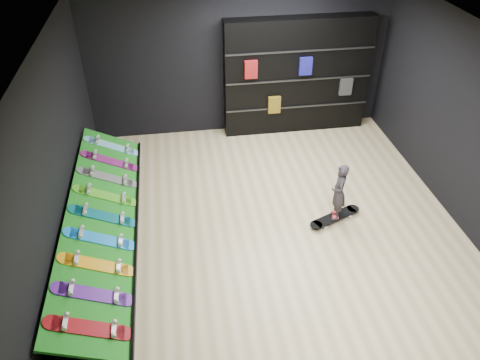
{
  "coord_description": "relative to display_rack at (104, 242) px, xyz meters",
  "views": [
    {
      "loc": [
        -1.36,
        -5.28,
        5.0
      ],
      "look_at": [
        -0.5,
        0.2,
        1.0
      ],
      "focal_mm": 35.0,
      "sensor_mm": 36.0,
      "label": 1
    }
  ],
  "objects": [
    {
      "name": "floor",
      "position": [
        2.55,
        0.0,
        -0.25
      ],
      "size": [
        6.0,
        7.0,
        0.01
      ],
      "primitive_type": "cube",
      "color": "beige",
      "rests_on": "ground"
    },
    {
      "name": "ceiling",
      "position": [
        2.55,
        0.0,
        2.75
      ],
      "size": [
        6.0,
        7.0,
        0.01
      ],
      "primitive_type": "cube",
      "color": "white",
      "rests_on": "ground"
    },
    {
      "name": "wall_back",
      "position": [
        2.55,
        3.5,
        1.25
      ],
      "size": [
        6.0,
        0.02,
        3.0
      ],
      "primitive_type": "cube",
      "color": "black",
      "rests_on": "ground"
    },
    {
      "name": "wall_left",
      "position": [
        -0.45,
        0.0,
        1.25
      ],
      "size": [
        0.02,
        7.0,
        3.0
      ],
      "primitive_type": "cube",
      "color": "black",
      "rests_on": "ground"
    },
    {
      "name": "wall_right",
      "position": [
        5.55,
        0.0,
        1.25
      ],
      "size": [
        0.02,
        7.0,
        3.0
      ],
      "primitive_type": "cube",
      "color": "black",
      "rests_on": "ground"
    },
    {
      "name": "display_rack",
      "position": [
        0.0,
        0.0,
        0.0
      ],
      "size": [
        0.9,
        4.5,
        0.5
      ],
      "primitive_type": null,
      "color": "black",
      "rests_on": "ground"
    },
    {
      "name": "turf_ramp",
      "position": [
        0.05,
        0.0,
        0.46
      ],
      "size": [
        0.92,
        4.5,
        0.46
      ],
      "primitive_type": "cube",
      "rotation": [
        0.0,
        0.44,
        0.0
      ],
      "color": "#106811",
      "rests_on": "display_rack"
    },
    {
      "name": "back_shelving",
      "position": [
        3.7,
        3.32,
        0.93
      ],
      "size": [
        2.95,
        0.34,
        2.36
      ],
      "primitive_type": "cube",
      "color": "black",
      "rests_on": "ground"
    },
    {
      "name": "floor_skateboard",
      "position": [
        3.62,
        0.22,
        -0.2
      ],
      "size": [
        0.99,
        0.58,
        0.09
      ],
      "primitive_type": null,
      "rotation": [
        0.0,
        0.0,
        0.39
      ],
      "color": "black",
      "rests_on": "ground"
    },
    {
      "name": "child",
      "position": [
        3.62,
        0.22,
        0.13
      ],
      "size": [
        0.2,
        0.25,
        0.59
      ],
      "primitive_type": "imported",
      "rotation": [
        0.0,
        0.0,
        -1.81
      ],
      "color": "black",
      "rests_on": "floor_skateboard"
    },
    {
      "name": "display_board_0",
      "position": [
        0.06,
        -1.9,
        0.49
      ],
      "size": [
        0.93,
        0.22,
        0.5
      ],
      "primitive_type": null,
      "rotation": [
        0.0,
        0.44,
        0.0
      ],
      "color": "red",
      "rests_on": "turf_ramp"
    },
    {
      "name": "display_board_1",
      "position": [
        0.06,
        -1.42,
        0.49
      ],
      "size": [
        0.93,
        0.22,
        0.5
      ],
      "primitive_type": null,
      "rotation": [
        0.0,
        0.44,
        0.0
      ],
      "color": "purple",
      "rests_on": "turf_ramp"
    },
    {
      "name": "display_board_2",
      "position": [
        0.06,
        -0.95,
        0.49
      ],
      "size": [
        0.93,
        0.22,
        0.5
      ],
      "primitive_type": null,
      "rotation": [
        0.0,
        0.44,
        0.0
      ],
      "color": "yellow",
      "rests_on": "turf_ramp"
    },
    {
      "name": "display_board_3",
      "position": [
        0.06,
        -0.48,
        0.49
      ],
      "size": [
        0.93,
        0.22,
        0.5
      ],
      "primitive_type": null,
      "rotation": [
        0.0,
        0.44,
        0.0
      ],
      "color": "blue",
      "rests_on": "turf_ramp"
    },
    {
      "name": "display_board_4",
      "position": [
        0.06,
        0.0,
        0.49
      ],
      "size": [
        0.93,
        0.22,
        0.5
      ],
      "primitive_type": null,
      "rotation": [
        0.0,
        0.44,
        0.0
      ],
      "color": "#0C8C99",
      "rests_on": "turf_ramp"
    },
    {
      "name": "display_board_5",
      "position": [
        0.06,
        0.48,
        0.49
      ],
      "size": [
        0.93,
        0.22,
        0.5
      ],
      "primitive_type": null,
      "rotation": [
        0.0,
        0.44,
        0.0
      ],
      "color": "green",
      "rests_on": "turf_ramp"
    },
    {
      "name": "display_board_6",
      "position": [
        0.06,
        0.95,
        0.49
      ],
      "size": [
        0.93,
        0.22,
        0.5
      ],
      "primitive_type": null,
      "rotation": [
        0.0,
        0.44,
        0.0
      ],
      "color": "black",
      "rests_on": "turf_ramp"
    },
    {
      "name": "display_board_7",
      "position": [
        0.06,
        1.42,
        0.49
      ],
      "size": [
        0.93,
        0.22,
        0.5
      ],
      "primitive_type": null,
      "rotation": [
        0.0,
        0.44,
        0.0
      ],
      "color": "#2626BF",
      "rests_on": "turf_ramp"
    },
    {
      "name": "display_board_8",
      "position": [
        0.06,
        1.9,
        0.49
      ],
      "size": [
        0.93,
        0.22,
        0.5
      ],
      "primitive_type": null,
      "rotation": [
        0.0,
        0.44,
        0.0
      ],
      "color": "#0CB2E5",
      "rests_on": "turf_ramp"
    }
  ]
}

